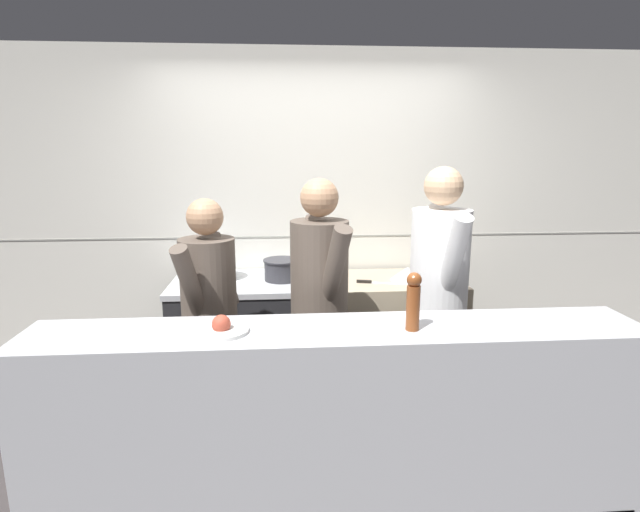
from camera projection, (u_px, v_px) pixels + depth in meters
ground_plane at (328, 474)px, 2.89m from camera, size 14.00×14.00×0.00m
wall_back_tiled at (312, 217)px, 4.02m from camera, size 8.00×0.06×2.60m
oven_range at (245, 337)px, 3.78m from camera, size 1.05×0.71×0.89m
prep_counter at (387, 334)px, 3.86m from camera, size 1.07×0.65×0.88m
pass_counter at (338, 424)px, 2.50m from camera, size 2.98×0.45×1.01m
stock_pot at (213, 264)px, 3.68m from camera, size 0.32×0.32×0.22m
sauce_pot at (282, 269)px, 3.68m from camera, size 0.27×0.27×0.16m
mixing_bowl_steel at (407, 273)px, 3.73m from camera, size 0.26×0.26×0.10m
chefs_knife at (376, 282)px, 3.65m from camera, size 0.35×0.11×0.02m
plated_dish_main at (221, 328)px, 2.33m from camera, size 0.25×0.25×0.09m
pepper_mill at (413, 300)px, 2.34m from camera, size 0.07×0.07×0.28m
chef_head_cook at (210, 317)px, 2.93m from camera, size 0.41×0.68×1.58m
chef_sous at (319, 304)px, 2.99m from camera, size 0.44×0.73×1.69m
chef_line at (438, 294)px, 3.08m from camera, size 0.37×0.76×1.75m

